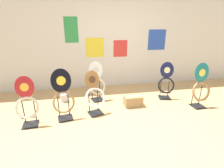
% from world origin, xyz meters
% --- Properties ---
extents(ground_plane, '(14.00, 14.00, 0.00)m').
position_xyz_m(ground_plane, '(0.00, 0.00, 0.00)').
color(ground_plane, tan).
extents(wall_back, '(8.00, 0.07, 2.60)m').
position_xyz_m(wall_back, '(0.00, 2.37, 1.30)').
color(wall_back, silver).
rests_on(wall_back, ground_plane).
extents(toilet_seat_display_white_plain, '(0.43, 0.35, 0.94)m').
position_xyz_m(toilet_seat_display_white_plain, '(-0.57, 1.46, 0.43)').
color(toilet_seat_display_white_plain, black).
rests_on(toilet_seat_display_white_plain, ground_plane).
extents(toilet_seat_display_navy_moon, '(0.42, 0.33, 0.90)m').
position_xyz_m(toilet_seat_display_navy_moon, '(1.09, 1.27, 0.42)').
color(toilet_seat_display_navy_moon, black).
rests_on(toilet_seat_display_navy_moon, ground_plane).
extents(toilet_seat_display_jazz_black, '(0.44, 0.36, 0.99)m').
position_xyz_m(toilet_seat_display_jazz_black, '(-1.29, 0.74, 0.47)').
color(toilet_seat_display_jazz_black, black).
rests_on(toilet_seat_display_jazz_black, ground_plane).
extents(toilet_seat_display_teal_sax, '(0.45, 0.30, 0.99)m').
position_xyz_m(toilet_seat_display_teal_sax, '(1.62, 0.71, 0.44)').
color(toilet_seat_display_teal_sax, black).
rests_on(toilet_seat_display_teal_sax, ground_plane).
extents(toilet_seat_display_crimson_swirl, '(0.42, 0.30, 0.93)m').
position_xyz_m(toilet_seat_display_crimson_swirl, '(-1.91, 0.60, 0.44)').
color(toilet_seat_display_crimson_swirl, black).
rests_on(toilet_seat_display_crimson_swirl, ground_plane).
extents(toilet_seat_display_woodgrain, '(0.47, 0.43, 0.89)m').
position_xyz_m(toilet_seat_display_woodgrain, '(-0.68, 0.82, 0.40)').
color(toilet_seat_display_woodgrain, black).
rests_on(toilet_seat_display_woodgrain, ground_plane).
extents(paint_can, '(0.16, 0.16, 0.18)m').
position_xyz_m(paint_can, '(-1.37, 1.51, 0.09)').
color(paint_can, silver).
rests_on(paint_can, ground_plane).
extents(storage_box, '(0.41, 0.27, 0.24)m').
position_xyz_m(storage_box, '(0.20, 1.02, 0.12)').
color(storage_box, '#A37F51').
rests_on(storage_box, ground_plane).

